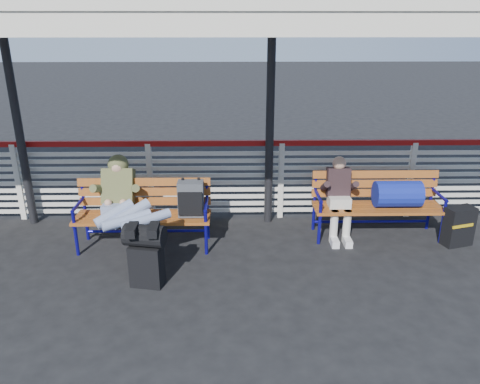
{
  "coord_description": "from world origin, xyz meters",
  "views": [
    {
      "loc": [
        1.26,
        -4.88,
        2.95
      ],
      "look_at": [
        1.36,
        1.0,
        0.76
      ],
      "focal_mm": 35.0,
      "sensor_mm": 36.0,
      "label": 1
    }
  ],
  "objects_px": {
    "luggage_stack": "(146,253)",
    "bench_right": "(388,196)",
    "companion_person": "(339,197)",
    "bench_left": "(159,204)",
    "suitcase_side": "(458,226)",
    "traveler_man": "(126,209)"
  },
  "relations": [
    {
      "from": "luggage_stack",
      "to": "bench_right",
      "type": "height_order",
      "value": "bench_right"
    },
    {
      "from": "luggage_stack",
      "to": "companion_person",
      "type": "xyz_separation_m",
      "value": [
        2.49,
        1.27,
        0.18
      ]
    },
    {
      "from": "luggage_stack",
      "to": "companion_person",
      "type": "bearing_deg",
      "value": 37.89
    },
    {
      "from": "companion_person",
      "to": "bench_left",
      "type": "bearing_deg",
      "value": -174.34
    },
    {
      "from": "bench_right",
      "to": "suitcase_side",
      "type": "xyz_separation_m",
      "value": [
        0.91,
        -0.3,
        -0.33
      ]
    },
    {
      "from": "luggage_stack",
      "to": "bench_left",
      "type": "xyz_separation_m",
      "value": [
        0.02,
        1.03,
        0.18
      ]
    },
    {
      "from": "traveler_man",
      "to": "companion_person",
      "type": "distance_m",
      "value": 2.9
    },
    {
      "from": "luggage_stack",
      "to": "bench_right",
      "type": "xyz_separation_m",
      "value": [
        3.18,
        1.28,
        0.19
      ]
    },
    {
      "from": "luggage_stack",
      "to": "suitcase_side",
      "type": "distance_m",
      "value": 4.21
    },
    {
      "from": "luggage_stack",
      "to": "traveler_man",
      "type": "bearing_deg",
      "value": 127.52
    },
    {
      "from": "companion_person",
      "to": "bench_right",
      "type": "bearing_deg",
      "value": 0.06
    },
    {
      "from": "bench_left",
      "to": "suitcase_side",
      "type": "height_order",
      "value": "bench_left"
    },
    {
      "from": "traveler_man",
      "to": "companion_person",
      "type": "height_order",
      "value": "traveler_man"
    },
    {
      "from": "companion_person",
      "to": "suitcase_side",
      "type": "xyz_separation_m",
      "value": [
        1.6,
        -0.3,
        -0.32
      ]
    },
    {
      "from": "traveler_man",
      "to": "suitcase_side",
      "type": "height_order",
      "value": "traveler_man"
    },
    {
      "from": "luggage_stack",
      "to": "traveler_man",
      "type": "distance_m",
      "value": 0.81
    },
    {
      "from": "companion_person",
      "to": "suitcase_side",
      "type": "distance_m",
      "value": 1.66
    },
    {
      "from": "bench_left",
      "to": "suitcase_side",
      "type": "distance_m",
      "value": 4.09
    },
    {
      "from": "companion_person",
      "to": "suitcase_side",
      "type": "bearing_deg",
      "value": -10.54
    },
    {
      "from": "companion_person",
      "to": "luggage_stack",
      "type": "bearing_deg",
      "value": -152.93
    },
    {
      "from": "bench_left",
      "to": "traveler_man",
      "type": "xyz_separation_m",
      "value": [
        -0.36,
        -0.34,
        0.08
      ]
    },
    {
      "from": "traveler_man",
      "to": "suitcase_side",
      "type": "distance_m",
      "value": 4.47
    }
  ]
}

